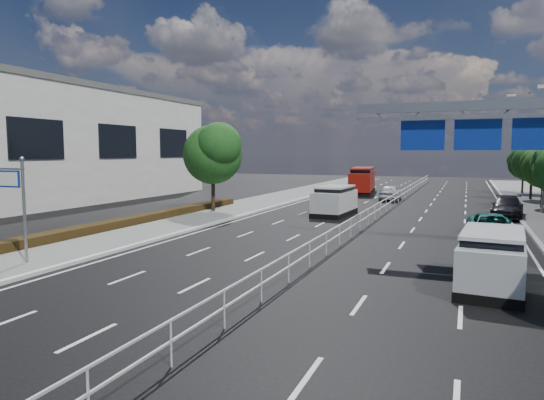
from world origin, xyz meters
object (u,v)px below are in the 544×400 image
(near_car_silver, at_px, (391,192))
(parked_car_teal, at_px, (491,227))
(toilet_sign, at_px, (15,192))
(near_car_dark, at_px, (359,180))
(overhead_gantry, at_px, (496,127))
(silver_minivan, at_px, (492,260))
(red_bus, at_px, (363,180))
(parked_car_dark, at_px, (507,207))
(white_minivan, at_px, (335,201))

(near_car_silver, relative_size, parked_car_teal, 0.94)
(toilet_sign, distance_m, near_car_dark, 51.40)
(overhead_gantry, relative_size, silver_minivan, 2.13)
(overhead_gantry, xyz_separation_m, near_car_silver, (-7.74, 22.41, -4.86))
(red_bus, xyz_separation_m, parked_car_dark, (13.43, -16.47, -0.78))
(parked_car_dark, bearing_deg, red_bus, 134.72)
(toilet_sign, height_order, red_bus, toilet_sign)
(red_bus, height_order, silver_minivan, red_bus)
(near_car_dark, bearing_deg, parked_car_dark, 112.65)
(overhead_gantry, distance_m, silver_minivan, 8.04)
(white_minivan, height_order, parked_car_teal, white_minivan)
(near_car_dark, bearing_deg, toilet_sign, 79.23)
(overhead_gantry, xyz_separation_m, white_minivan, (-9.86, 9.77, -4.57))
(silver_minivan, bearing_deg, overhead_gantry, 92.56)
(toilet_sign, distance_m, overhead_gantry, 20.52)
(silver_minivan, height_order, parked_car_teal, silver_minivan)
(red_bus, bearing_deg, near_car_dark, 96.82)
(near_car_silver, bearing_deg, parked_car_teal, 112.36)
(near_car_silver, bearing_deg, toilet_sign, 72.78)
(silver_minivan, bearing_deg, red_bus, 112.49)
(red_bus, height_order, near_car_dark, red_bus)
(parked_car_teal, bearing_deg, parked_car_dark, 77.79)
(silver_minivan, relative_size, parked_car_teal, 1.02)
(silver_minivan, relative_size, parked_car_dark, 0.98)
(red_bus, xyz_separation_m, silver_minivan, (11.63, -36.15, -0.54))
(toilet_sign, bearing_deg, near_car_dark, 86.70)
(red_bus, bearing_deg, parked_car_teal, -72.41)
(near_car_dark, height_order, parked_car_teal, near_car_dark)
(red_bus, bearing_deg, silver_minivan, -79.22)
(white_minivan, relative_size, parked_car_dark, 1.02)
(toilet_sign, height_order, white_minivan, toilet_sign)
(near_car_dark, bearing_deg, near_car_silver, 102.94)
(red_bus, xyz_separation_m, parked_car_teal, (12.02, -26.20, -0.84))
(overhead_gantry, height_order, white_minivan, overhead_gantry)
(toilet_sign, relative_size, white_minivan, 0.87)
(overhead_gantry, bearing_deg, parked_car_dark, 83.22)
(toilet_sign, bearing_deg, silver_minivan, 11.34)
(white_minivan, bearing_deg, parked_car_dark, 19.27)
(near_car_silver, distance_m, parked_car_dark, 13.14)
(white_minivan, distance_m, red_bus, 19.93)
(overhead_gantry, bearing_deg, red_bus, 111.86)
(near_car_silver, xyz_separation_m, silver_minivan, (7.50, -28.96, 0.20))
(silver_minivan, xyz_separation_m, parked_car_dark, (1.80, 19.68, -0.24))
(parked_car_dark, bearing_deg, near_car_silver, 140.57)
(white_minivan, height_order, red_bus, red_bus)
(red_bus, distance_m, near_car_dark, 11.99)
(near_car_silver, bearing_deg, red_bus, -60.27)
(near_car_silver, xyz_separation_m, parked_car_dark, (9.30, -9.28, -0.04))
(overhead_gantry, relative_size, near_car_dark, 2.16)
(silver_minivan, height_order, parked_car_dark, silver_minivan)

